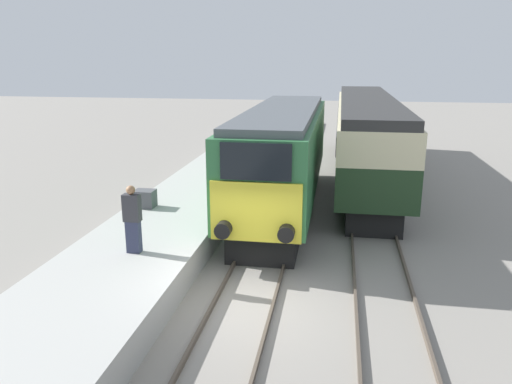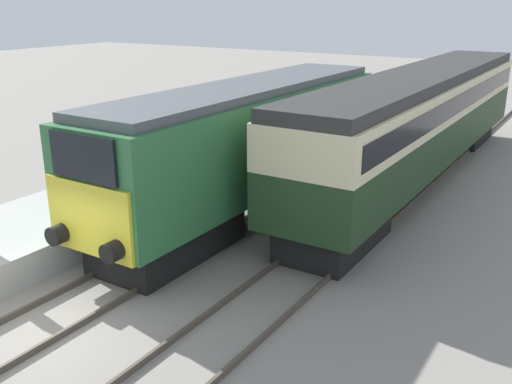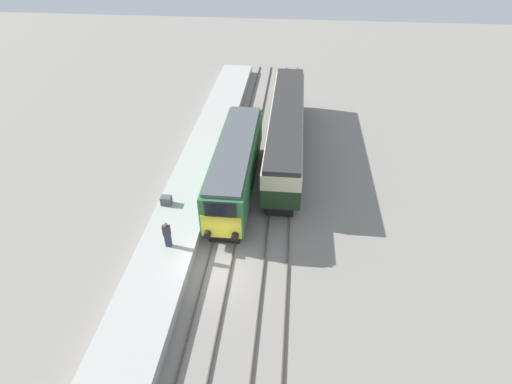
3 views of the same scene
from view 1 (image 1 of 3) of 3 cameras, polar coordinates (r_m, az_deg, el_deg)
ground_plane at (r=12.34m, az=-1.50°, el=-13.03°), size 120.00×120.00×0.00m
platform_left at (r=20.18m, az=-6.42°, el=-0.51°), size 3.50×50.00×0.82m
rails_near_track at (r=16.83m, az=1.73°, el=-4.86°), size 1.51×60.00×0.14m
rails_far_track at (r=16.75m, az=13.39°, el=-5.38°), size 1.50×60.00×0.14m
locomotive at (r=19.29m, az=3.06°, el=4.29°), size 2.70×12.99×3.99m
passenger_carriage at (r=25.20m, az=12.43°, el=7.01°), size 2.75×18.58×3.97m
person_on_platform at (r=13.43m, az=-13.93°, el=-3.04°), size 0.44×0.26×1.82m
luggage_crate at (r=17.57m, az=-12.59°, el=-0.75°), size 0.70×0.56×0.60m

